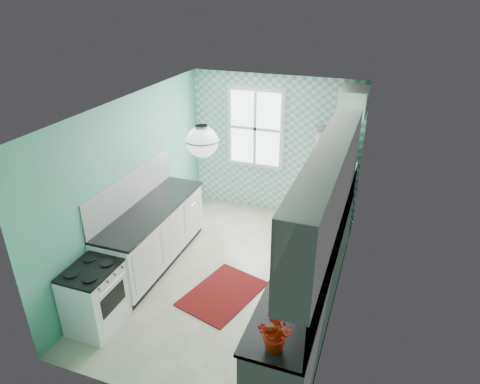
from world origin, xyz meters
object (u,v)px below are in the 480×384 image
(fridge, at_px, (331,192))
(sink, at_px, (327,211))
(potted_plant, at_px, (277,333))
(stove, at_px, (95,296))
(ceiling_light, at_px, (202,142))
(microwave, at_px, (337,140))
(fruit_bowl, at_px, (293,301))

(fridge, relative_size, sink, 2.74)
(fridge, xyz_separation_m, potted_plant, (0.09, -3.79, 0.39))
(stove, height_order, sink, sink)
(ceiling_light, distance_m, stove, 2.34)
(fridge, relative_size, stove, 1.79)
(ceiling_light, xyz_separation_m, sink, (1.20, 1.50, -1.39))
(ceiling_light, distance_m, sink, 2.37)
(fridge, bearing_deg, sink, -82.45)
(stove, distance_m, microwave, 4.17)
(fruit_bowl, bearing_deg, sink, 89.89)
(stove, xyz_separation_m, sink, (2.40, 2.18, 0.50))
(fruit_bowl, bearing_deg, potted_plant, -90.00)
(sink, bearing_deg, ceiling_light, -130.26)
(stove, relative_size, sink, 1.53)
(sink, relative_size, potted_plant, 1.50)
(fridge, height_order, sink, fridge)
(sink, bearing_deg, microwave, 93.42)
(potted_plant, relative_size, microwave, 0.60)
(fridge, height_order, potted_plant, fridge)
(fruit_bowl, bearing_deg, stove, -177.69)
(fruit_bowl, bearing_deg, microwave, 91.63)
(fridge, relative_size, fruit_bowl, 5.93)
(ceiling_light, relative_size, stove, 0.43)
(fridge, distance_m, fruit_bowl, 3.18)
(potted_plant, bearing_deg, fridge, 91.36)
(ceiling_light, bearing_deg, microwave, 66.77)
(fridge, height_order, microwave, microwave)
(fridge, xyz_separation_m, microwave, (0.00, 0.00, 0.89))
(microwave, bearing_deg, sink, 97.80)
(ceiling_light, distance_m, fridge, 3.23)
(fruit_bowl, relative_size, potted_plant, 0.69)
(microwave, bearing_deg, fruit_bowl, 94.49)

